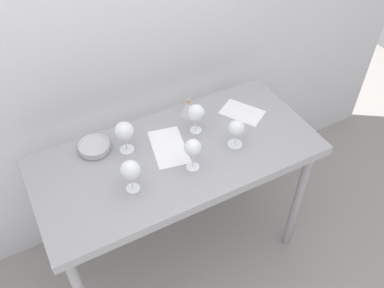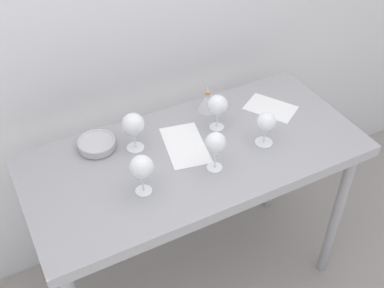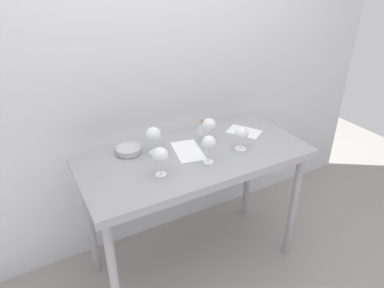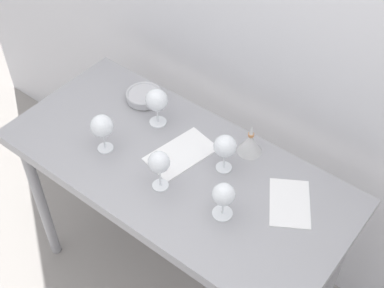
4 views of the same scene
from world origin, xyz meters
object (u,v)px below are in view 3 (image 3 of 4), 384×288
tasting_sheet_lower (188,151)px  decanter_funnel (202,127)px  wine_glass_far_left (154,135)px  tasting_bowl (129,150)px  wine_glass_near_center (209,143)px  wine_glass_near_right (242,134)px  tasting_sheet_upper (244,131)px  wine_glass_near_left (160,156)px  wine_glass_far_right (209,126)px

tasting_sheet_lower → decanter_funnel: decanter_funnel is taller
wine_glass_far_left → tasting_bowl: bearing=153.0°
wine_glass_near_center → wine_glass_far_left: (-0.23, 0.26, -0.01)m
wine_glass_near_right → tasting_sheet_upper: bearing=48.8°
wine_glass_near_center → wine_glass_far_left: 0.34m
wine_glass_near_left → tasting_sheet_upper: 0.76m
wine_glass_far_left → wine_glass_near_right: wine_glass_far_left is taller
wine_glass_far_right → wine_glass_near_left: size_ratio=0.97×
wine_glass_near_left → decanter_funnel: (0.46, 0.34, -0.08)m
wine_glass_far_right → wine_glass_near_left: (-0.43, -0.21, 0.00)m
wine_glass_near_center → wine_glass_near_left: 0.30m
tasting_bowl → wine_glass_near_right: bearing=-24.7°
wine_glass_near_right → wine_glass_near_left: 0.56m
wine_glass_far_right → wine_glass_near_right: bearing=-55.7°
tasting_sheet_upper → tasting_bowl: tasting_bowl is taller
wine_glass_far_left → tasting_sheet_upper: size_ratio=0.77×
wine_glass_near_center → tasting_sheet_upper: wine_glass_near_center is taller
wine_glass_near_center → tasting_sheet_lower: 0.22m
wine_glass_far_left → tasting_bowl: 0.18m
wine_glass_far_right → tasting_sheet_upper: (0.29, 0.01, -0.11)m
wine_glass_far_left → wine_glass_far_right: wine_glass_far_left is taller
wine_glass_far_left → wine_glass_near_right: size_ratio=1.13×
decanter_funnel → wine_glass_far_left: bearing=-166.0°
wine_glass_near_center → wine_glass_far_right: size_ratio=1.05×
wine_glass_near_right → tasting_bowl: 0.70m
wine_glass_near_right → tasting_bowl: bearing=155.3°
tasting_sheet_lower → decanter_funnel: 0.27m
wine_glass_near_center → wine_glass_near_right: (0.26, 0.04, -0.02)m
wine_glass_far_right → tasting_sheet_upper: wine_glass_far_right is taller
wine_glass_far_left → wine_glass_far_right: size_ratio=1.04×
tasting_sheet_upper → tasting_sheet_lower: bearing=154.6°
wine_glass_far_left → wine_glass_near_right: bearing=-24.0°
wine_glass_near_center → decanter_funnel: 0.40m
wine_glass_near_right → tasting_sheet_upper: 0.27m
decanter_funnel → tasting_sheet_upper: bearing=-25.9°
wine_glass_near_center → wine_glass_near_left: size_ratio=1.02×
tasting_sheet_upper → wine_glass_near_center: bearing=176.4°
wine_glass_near_center → tasting_sheet_lower: size_ratio=0.63×
wine_glass_far_left → wine_glass_near_left: bearing=-105.4°
wine_glass_near_center → wine_glass_near_right: bearing=8.3°
wine_glass_far_right → wine_glass_far_left: bearing=174.2°
wine_glass_near_center → decanter_funnel: bearing=65.3°
decanter_funnel → tasting_bowl: bearing=-177.2°
wine_glass_far_left → wine_glass_near_left: wine_glass_far_left is taller
wine_glass_far_right → decanter_funnel: bearing=78.3°
tasting_sheet_upper → wine_glass_far_right: bearing=149.8°
wine_glass_near_right → wine_glass_far_right: size_ratio=0.92×
wine_glass_near_right → wine_glass_near_left: bearing=-177.4°
wine_glass_near_center → wine_glass_near_right: wine_glass_near_center is taller
wine_glass_far_right → decanter_funnel: wine_glass_far_right is taller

